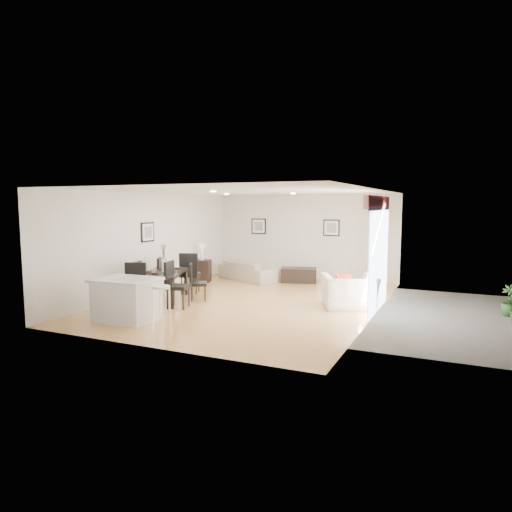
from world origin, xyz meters
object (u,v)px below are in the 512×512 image
at_px(dining_chair_wfar, 155,275).
at_px(dining_chair_efar, 195,280).
at_px(coffee_table, 299,275).
at_px(side_table, 202,271).
at_px(kitchen_island, 126,299).
at_px(armchair, 349,292).
at_px(dining_chair_head, 134,284).
at_px(dining_chair_foot, 189,271).
at_px(bar_stool, 161,291).
at_px(sofa, 248,270).
at_px(dining_chair_wnear, 133,280).
at_px(dining_chair_enear, 174,282).
at_px(dining_table, 164,275).

xyz_separation_m(dining_chair_wfar, dining_chair_efar, (1.26, -0.08, -0.04)).
bearing_deg(dining_chair_wfar, coffee_table, 115.00).
relative_size(dining_chair_wfar, side_table, 1.49).
bearing_deg(kitchen_island, armchair, 36.00).
bearing_deg(dining_chair_head, dining_chair_foot, 67.98).
distance_m(dining_chair_foot, side_table, 1.95).
bearing_deg(dining_chair_wfar, bar_stool, 11.35).
xyz_separation_m(dining_chair_efar, coffee_table, (1.46, 3.64, -0.30)).
bearing_deg(bar_stool, sofa, 97.79).
distance_m(dining_chair_wnear, side_table, 3.32).
relative_size(dining_chair_wfar, dining_chair_enear, 0.93).
relative_size(side_table, kitchen_island, 0.53).
height_order(armchair, dining_chair_foot, dining_chair_foot).
xyz_separation_m(dining_chair_wnear, bar_stool, (1.89, -1.44, 0.11)).
distance_m(armchair, dining_chair_enear, 4.04).
bearing_deg(coffee_table, dining_chair_wfar, -144.79).
bearing_deg(sofa, kitchen_island, 113.09).
bearing_deg(sofa, dining_chair_efar, 116.36).
xyz_separation_m(armchair, coffee_table, (-2.23, 2.90, -0.17)).
relative_size(armchair, kitchen_island, 0.93).
bearing_deg(armchair, dining_chair_wfar, -16.50).
xyz_separation_m(sofa, dining_table, (-0.50, -3.74, 0.36)).
height_order(armchair, kitchen_island, kitchen_island).
height_order(dining_chair_enear, coffee_table, dining_chair_enear).
bearing_deg(armchair, dining_table, -9.31).
height_order(armchair, dining_chair_efar, dining_chair_efar).
height_order(armchair, bar_stool, bar_stool).
relative_size(side_table, bar_stool, 0.85).
relative_size(dining_chair_wnear, coffee_table, 0.93).
bearing_deg(dining_chair_wnear, dining_chair_wfar, 168.96).
bearing_deg(dining_chair_wfar, dining_chair_foot, 104.76).
xyz_separation_m(dining_chair_wfar, dining_chair_foot, (0.66, 0.61, 0.06)).
bearing_deg(dining_table, dining_chair_enear, -58.66).
bearing_deg(armchair, dining_chair_foot, -23.36).
distance_m(sofa, coffee_table, 1.62).
relative_size(dining_chair_wfar, kitchen_island, 0.79).
bearing_deg(sofa, dining_chair_foot, 104.10).
height_order(armchair, coffee_table, armchair).
bearing_deg(coffee_table, dining_chair_head, -129.91).
bearing_deg(dining_chair_efar, bar_stool, 165.92).
relative_size(dining_chair_foot, coffee_table, 1.02).
bearing_deg(dining_chair_efar, dining_chair_foot, 11.42).
height_order(dining_chair_wnear, side_table, dining_chair_wnear).
relative_size(dining_chair_foot, kitchen_island, 0.86).
bearing_deg(side_table, dining_chair_enear, -69.10).
distance_m(kitchen_island, bar_stool, 0.90).
relative_size(dining_chair_wfar, dining_chair_head, 0.93).
distance_m(dining_table, bar_stool, 2.26).
distance_m(dining_chair_enear, bar_stool, 1.55).
height_order(armchair, dining_chair_head, dining_chair_head).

